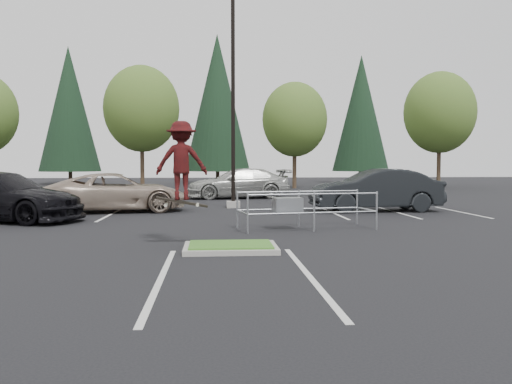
{
  "coord_description": "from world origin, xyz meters",
  "views": [
    {
      "loc": [
        -0.39,
        -12.74,
        2.1
      ],
      "look_at": [
        0.72,
        1.5,
        1.3
      ],
      "focal_mm": 38.0,
      "sensor_mm": 36.0,
      "label": 1
    }
  ],
  "objects": [
    {
      "name": "cart_corral",
      "position": [
        2.03,
        3.92,
        0.74
      ],
      "size": [
        4.36,
        2.17,
        1.18
      ],
      "rotation": [
        0.0,
        0.0,
        0.17
      ],
      "color": "#989CA1",
      "rests_on": "ground"
    },
    {
      "name": "car_far_silver",
      "position": [
        1.07,
        18.45,
        0.86
      ],
      "size": [
        6.24,
        3.35,
        1.72
      ],
      "primitive_type": "imported",
      "rotation": [
        0.0,
        0.0,
        4.88
      ],
      "color": "#B0B1AB",
      "rests_on": "ground"
    },
    {
      "name": "skateboarder",
      "position": [
        -1.2,
        1.0,
        2.12
      ],
      "size": [
        1.31,
        0.75,
        2.18
      ],
      "rotation": [
        0.0,
        0.0,
        3.13
      ],
      "color": "black",
      "rests_on": "ground"
    },
    {
      "name": "light_pole",
      "position": [
        0.5,
        12.0,
        4.56
      ],
      "size": [
        0.7,
        0.6,
        10.12
      ],
      "color": "gray",
      "rests_on": "ground"
    },
    {
      "name": "decid_d",
      "position": [
        17.99,
        30.33,
        5.91
      ],
      "size": [
        5.76,
        5.76,
        9.43
      ],
      "color": "#38281C",
      "rests_on": "ground"
    },
    {
      "name": "decid_b",
      "position": [
        -6.01,
        30.53,
        6.04
      ],
      "size": [
        5.89,
        5.89,
        9.64
      ],
      "color": "#38281C",
      "rests_on": "ground"
    },
    {
      "name": "car_l_tan",
      "position": [
        -4.5,
        10.39,
        0.82
      ],
      "size": [
        6.25,
        3.68,
        1.63
      ],
      "primitive_type": "imported",
      "rotation": [
        0.0,
        0.0,
        1.74
      ],
      "color": "#A18D7B",
      "rests_on": "ground"
    },
    {
      "name": "ground",
      "position": [
        0.0,
        0.0,
        0.0
      ],
      "size": [
        120.0,
        120.0,
        0.0
      ],
      "primitive_type": "plane",
      "color": "black",
      "rests_on": "ground"
    },
    {
      "name": "decid_c",
      "position": [
        5.99,
        29.83,
        5.25
      ],
      "size": [
        5.12,
        5.12,
        8.38
      ],
      "color": "#38281C",
      "rests_on": "ground"
    },
    {
      "name": "conif_b",
      "position": [
        0.0,
        40.5,
        7.85
      ],
      "size": [
        6.38,
        6.38,
        14.5
      ],
      "color": "#38281C",
      "rests_on": "ground"
    },
    {
      "name": "conif_c",
      "position": [
        14.0,
        39.5,
        6.85
      ],
      "size": [
        5.5,
        5.5,
        12.5
      ],
      "color": "#38281C",
      "rests_on": "ground"
    },
    {
      "name": "car_r_charc",
      "position": [
        6.5,
        9.8,
        0.9
      ],
      "size": [
        5.54,
        2.14,
        1.8
      ],
      "primitive_type": "imported",
      "rotation": [
        0.0,
        0.0,
        4.76
      ],
      "color": "black",
      "rests_on": "ground"
    },
    {
      "name": "conif_a",
      "position": [
        -14.0,
        40.0,
        7.1
      ],
      "size": [
        5.72,
        5.72,
        13.0
      ],
      "color": "#38281C",
      "rests_on": "ground"
    },
    {
      "name": "stall_lines",
      "position": [
        -1.35,
        6.02,
        0.0
      ],
      "size": [
        22.62,
        17.6,
        0.01
      ],
      "color": "silver",
      "rests_on": "ground"
    },
    {
      "name": "grass_median",
      "position": [
        0.0,
        0.0,
        0.08
      ],
      "size": [
        2.2,
        1.6,
        0.16
      ],
      "color": "gray",
      "rests_on": "ground"
    }
  ]
}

